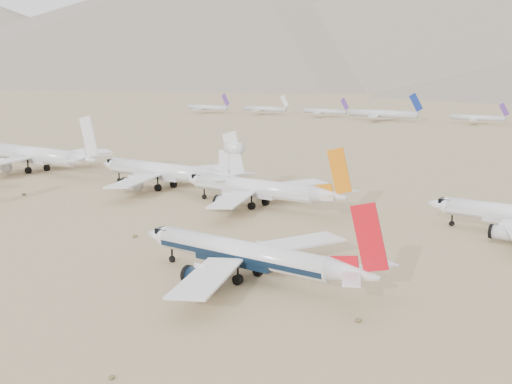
# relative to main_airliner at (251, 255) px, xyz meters

# --- Properties ---
(ground) EXTENTS (7000.00, 7000.00, 0.00)m
(ground) POSITION_rel_main_airliner_xyz_m (-3.49, -6.57, -4.07)
(ground) COLOR olive
(ground) RESTS_ON ground
(main_airliner) EXTENTS (41.96, 40.98, 14.81)m
(main_airliner) POSITION_rel_main_airliner_xyz_m (0.00, 0.00, 0.00)
(main_airliner) COLOR white
(main_airliner) RESTS_ON ground
(row2_orange_tail) EXTENTS (44.43, 43.46, 15.85)m
(row2_orange_tail) POSITION_rel_main_airliner_xyz_m (-30.16, 44.44, 0.38)
(row2_orange_tail) COLOR white
(row2_orange_tail) RESTS_ON ground
(row2_white_trijet) EXTENTS (48.86, 47.75, 17.31)m
(row2_white_trijet) POSITION_rel_main_airliner_xyz_m (-63.77, 48.66, 0.94)
(row2_white_trijet) COLOR white
(row2_white_trijet) RESTS_ON ground
(row2_white_twin) EXTENTS (53.57, 52.42, 19.14)m
(row2_white_twin) POSITION_rel_main_airliner_xyz_m (-118.48, 46.38, 1.32)
(row2_white_twin) COLOR white
(row2_white_twin) RESTS_ON ground
(desert_scrub) EXTENTS (261.14, 121.67, 0.63)m
(desert_scrub) POSITION_rel_main_airliner_xyz_m (-1.51, -38.48, -3.79)
(desert_scrub) COLOR brown
(desert_scrub) RESTS_ON ground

